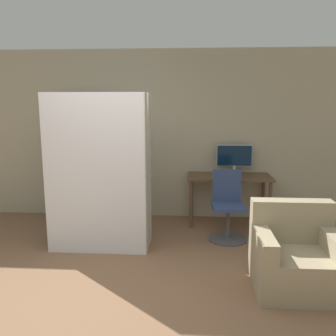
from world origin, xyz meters
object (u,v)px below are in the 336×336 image
Objects in this scene: mattress_near at (97,174)px; armchair at (296,257)px; monitor at (234,158)px; mattress_far at (104,169)px; bookshelf at (79,161)px; office_chair at (228,211)px.

mattress_near reaches higher than armchair.
monitor is 2.12m from mattress_far.
mattress_near is (-1.83, -1.41, -0.01)m from monitor.
armchair is at bearing -37.53° from bookshelf.
monitor is at bearing 37.62° from mattress_near.
office_chair is 0.50× the size of bookshelf.
monitor is 0.29× the size of bookshelf.
mattress_far is (0.00, 0.36, -0.00)m from mattress_near.
bookshelf is 1.29m from mattress_far.
office_chair reaches higher than armchair.
mattress_far is 2.61m from armchair.
bookshelf reaches higher than monitor.
mattress_far reaches higher than armchair.
mattress_far is (-1.83, -1.06, -0.01)m from monitor.
mattress_far is at bearing -58.29° from bookshelf.
office_chair is at bearing -21.34° from bookshelf.
monitor is at bearing 100.50° from armchair.
mattress_near is (-1.67, -0.54, 0.61)m from office_chair.
armchair is (2.24, -1.15, -0.68)m from mattress_far.
mattress_near is at bearing 160.60° from armchair.
mattress_far is (0.68, -1.09, 0.06)m from bookshelf.
bookshelf is 0.96× the size of mattress_far.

